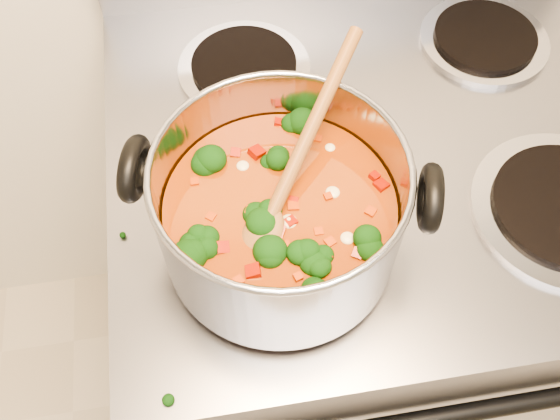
% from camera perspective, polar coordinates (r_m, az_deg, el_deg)
% --- Properties ---
extents(electric_range, '(0.78, 0.71, 1.08)m').
position_cam_1_polar(electric_range, '(1.26, 7.05, -6.12)').
color(electric_range, gray).
rests_on(electric_range, ground).
extents(stockpot, '(0.34, 0.27, 0.16)m').
position_cam_1_polar(stockpot, '(0.69, -0.02, -0.21)').
color(stockpot, '#9F9EA6').
rests_on(stockpot, electric_range).
extents(wooden_spoon, '(0.19, 0.24, 0.12)m').
position_cam_1_polar(wooden_spoon, '(0.67, 0.61, 2.58)').
color(wooden_spoon, brown).
rests_on(wooden_spoon, stockpot).
extents(cooktop_crumbs, '(0.40, 0.38, 0.01)m').
position_cam_1_polar(cooktop_crumbs, '(0.74, -4.26, -7.88)').
color(cooktop_crumbs, black).
rests_on(cooktop_crumbs, electric_range).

